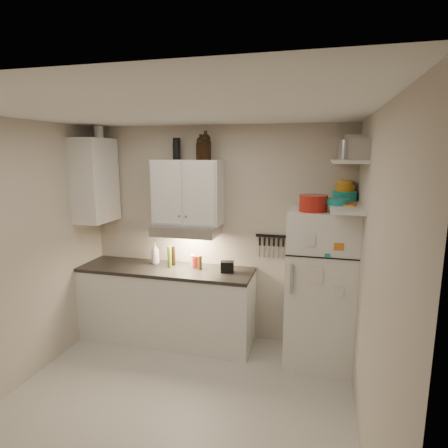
# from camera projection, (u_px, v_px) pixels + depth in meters

# --- Properties ---
(floor) EXTENTS (3.20, 3.00, 0.02)m
(floor) POSITION_uv_depth(u_px,v_px,m) (172.00, 410.00, 3.38)
(floor) COLOR beige
(floor) RESTS_ON ground
(ceiling) EXTENTS (3.20, 3.00, 0.02)m
(ceiling) POSITION_uv_depth(u_px,v_px,m) (164.00, 109.00, 2.90)
(ceiling) COLOR white
(ceiling) RESTS_ON ground
(back_wall) EXTENTS (3.20, 0.02, 2.60)m
(back_wall) POSITION_uv_depth(u_px,v_px,m) (217.00, 234.00, 4.58)
(back_wall) COLOR #BEB1A2
(back_wall) RESTS_ON ground
(left_wall) EXTENTS (0.02, 3.00, 2.60)m
(left_wall) POSITION_uv_depth(u_px,v_px,m) (10.00, 258.00, 3.54)
(left_wall) COLOR #BEB1A2
(left_wall) RESTS_ON ground
(right_wall) EXTENTS (0.02, 3.00, 2.60)m
(right_wall) POSITION_uv_depth(u_px,v_px,m) (373.00, 288.00, 2.74)
(right_wall) COLOR #BEB1A2
(right_wall) RESTS_ON ground
(base_cabinet) EXTENTS (2.10, 0.60, 0.88)m
(base_cabinet) POSITION_uv_depth(u_px,v_px,m) (167.00, 305.00, 4.58)
(base_cabinet) COLOR white
(base_cabinet) RESTS_ON floor
(countertop) EXTENTS (2.10, 0.62, 0.04)m
(countertop) POSITION_uv_depth(u_px,v_px,m) (166.00, 269.00, 4.49)
(countertop) COLOR #262321
(countertop) RESTS_ON base_cabinet
(upper_cabinet) EXTENTS (0.80, 0.33, 0.75)m
(upper_cabinet) POSITION_uv_depth(u_px,v_px,m) (188.00, 192.00, 4.39)
(upper_cabinet) COLOR white
(upper_cabinet) RESTS_ON back_wall
(side_cabinet) EXTENTS (0.33, 0.55, 1.00)m
(side_cabinet) POSITION_uv_depth(u_px,v_px,m) (95.00, 181.00, 4.51)
(side_cabinet) COLOR white
(side_cabinet) RESTS_ON left_wall
(range_hood) EXTENTS (0.76, 0.46, 0.12)m
(range_hood) POSITION_uv_depth(u_px,v_px,m) (187.00, 229.00, 4.41)
(range_hood) COLOR silver
(range_hood) RESTS_ON back_wall
(fridge) EXTENTS (0.70, 0.68, 1.70)m
(fridge) POSITION_uv_depth(u_px,v_px,m) (320.00, 288.00, 4.02)
(fridge) COLOR white
(fridge) RESTS_ON floor
(shelf_hi) EXTENTS (0.30, 0.95, 0.03)m
(shelf_hi) POSITION_uv_depth(u_px,v_px,m) (348.00, 161.00, 3.59)
(shelf_hi) COLOR white
(shelf_hi) RESTS_ON right_wall
(shelf_lo) EXTENTS (0.30, 0.95, 0.03)m
(shelf_lo) POSITION_uv_depth(u_px,v_px,m) (345.00, 206.00, 3.67)
(shelf_lo) COLOR white
(shelf_lo) RESTS_ON right_wall
(knife_strip) EXTENTS (0.42, 0.02, 0.03)m
(knife_strip) POSITION_uv_depth(u_px,v_px,m) (274.00, 236.00, 4.38)
(knife_strip) COLOR black
(knife_strip) RESTS_ON back_wall
(dutch_oven) EXTENTS (0.32, 0.32, 0.16)m
(dutch_oven) POSITION_uv_depth(u_px,v_px,m) (313.00, 203.00, 3.74)
(dutch_oven) COLOR maroon
(dutch_oven) RESTS_ON fridge
(book_stack) EXTENTS (0.26, 0.30, 0.09)m
(book_stack) POSITION_uv_depth(u_px,v_px,m) (343.00, 207.00, 3.70)
(book_stack) COLOR orange
(book_stack) RESTS_ON fridge
(spice_jar) EXTENTS (0.06, 0.06, 0.09)m
(spice_jar) POSITION_uv_depth(u_px,v_px,m) (332.00, 207.00, 3.74)
(spice_jar) COLOR silver
(spice_jar) RESTS_ON fridge
(stock_pot) EXTENTS (0.31, 0.31, 0.19)m
(stock_pot) POSITION_uv_depth(u_px,v_px,m) (350.00, 150.00, 3.90)
(stock_pot) COLOR silver
(stock_pot) RESTS_ON shelf_hi
(tin_a) EXTENTS (0.24, 0.21, 0.23)m
(tin_a) POSITION_uv_depth(u_px,v_px,m) (357.00, 147.00, 3.51)
(tin_a) COLOR #AAAAAD
(tin_a) RESTS_ON shelf_hi
(tin_b) EXTENTS (0.19, 0.19, 0.18)m
(tin_b) POSITION_uv_depth(u_px,v_px,m) (361.00, 149.00, 3.24)
(tin_b) COLOR #AAAAAD
(tin_b) RESTS_ON shelf_hi
(bowl_teal) EXTENTS (0.26, 0.26, 0.10)m
(bowl_teal) POSITION_uv_depth(u_px,v_px,m) (344.00, 196.00, 3.98)
(bowl_teal) COLOR teal
(bowl_teal) RESTS_ON shelf_lo
(bowl_orange) EXTENTS (0.21, 0.21, 0.06)m
(bowl_orange) POSITION_uv_depth(u_px,v_px,m) (345.00, 188.00, 4.02)
(bowl_orange) COLOR orange
(bowl_orange) RESTS_ON bowl_teal
(bowl_yellow) EXTENTS (0.16, 0.16, 0.05)m
(bowl_yellow) POSITION_uv_depth(u_px,v_px,m) (346.00, 182.00, 4.01)
(bowl_yellow) COLOR #C38622
(bowl_yellow) RESTS_ON bowl_orange
(plates) EXTENTS (0.30, 0.30, 0.06)m
(plates) POSITION_uv_depth(u_px,v_px,m) (337.00, 202.00, 3.68)
(plates) COLOR teal
(plates) RESTS_ON shelf_lo
(growler_a) EXTENTS (0.12, 0.12, 0.26)m
(growler_a) POSITION_uv_depth(u_px,v_px,m) (201.00, 148.00, 4.23)
(growler_a) COLOR black
(growler_a) RESTS_ON upper_cabinet
(growler_b) EXTENTS (0.15, 0.15, 0.30)m
(growler_b) POSITION_uv_depth(u_px,v_px,m) (206.00, 146.00, 4.21)
(growler_b) COLOR black
(growler_b) RESTS_ON upper_cabinet
(thermos_a) EXTENTS (0.09, 0.09, 0.25)m
(thermos_a) POSITION_uv_depth(u_px,v_px,m) (177.00, 149.00, 4.38)
(thermos_a) COLOR black
(thermos_a) RESTS_ON upper_cabinet
(thermos_b) EXTENTS (0.07, 0.07, 0.19)m
(thermos_b) POSITION_uv_depth(u_px,v_px,m) (175.00, 151.00, 4.41)
(thermos_b) COLOR black
(thermos_b) RESTS_ON upper_cabinet
(side_jar) EXTENTS (0.12, 0.12, 0.14)m
(side_jar) POSITION_uv_depth(u_px,v_px,m) (99.00, 132.00, 4.42)
(side_jar) COLOR silver
(side_jar) RESTS_ON side_cabinet
(soap_bottle) EXTENTS (0.15, 0.15, 0.30)m
(soap_bottle) POSITION_uv_depth(u_px,v_px,m) (155.00, 252.00, 4.63)
(soap_bottle) COLOR white
(soap_bottle) RESTS_ON countertop
(pepper_mill) EXTENTS (0.07, 0.07, 0.17)m
(pepper_mill) POSITION_uv_depth(u_px,v_px,m) (200.00, 263.00, 4.41)
(pepper_mill) COLOR brown
(pepper_mill) RESTS_ON countertop
(oil_bottle) EXTENTS (0.05, 0.05, 0.26)m
(oil_bottle) POSITION_uv_depth(u_px,v_px,m) (170.00, 257.00, 4.48)
(oil_bottle) COLOR #526B1A
(oil_bottle) RESTS_ON countertop
(vinegar_bottle) EXTENTS (0.05, 0.05, 0.24)m
(vinegar_bottle) POSITION_uv_depth(u_px,v_px,m) (173.00, 256.00, 4.57)
(vinegar_bottle) COLOR black
(vinegar_bottle) RESTS_ON countertop
(clear_bottle) EXTENTS (0.06, 0.06, 0.15)m
(clear_bottle) POSITION_uv_depth(u_px,v_px,m) (193.00, 261.00, 4.50)
(clear_bottle) COLOR silver
(clear_bottle) RESTS_ON countertop
(red_jar) EXTENTS (0.09, 0.09, 0.15)m
(red_jar) POSITION_uv_depth(u_px,v_px,m) (196.00, 262.00, 4.47)
(red_jar) COLOR maroon
(red_jar) RESTS_ON countertop
(caddy) EXTENTS (0.17, 0.13, 0.13)m
(caddy) POSITION_uv_depth(u_px,v_px,m) (227.00, 267.00, 4.32)
(caddy) COLOR black
(caddy) RESTS_ON countertop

